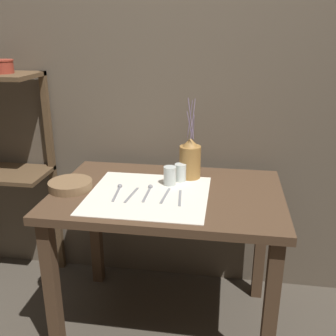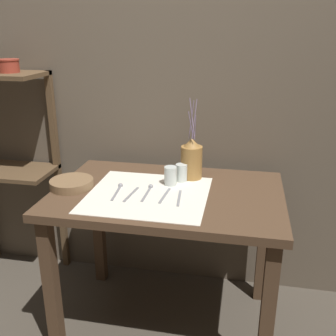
# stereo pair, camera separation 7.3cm
# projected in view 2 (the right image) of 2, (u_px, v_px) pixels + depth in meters

# --- Properties ---
(ground_plane) EXTENTS (12.00, 12.00, 0.00)m
(ground_plane) POSITION_uv_depth(u_px,v_px,m) (167.00, 321.00, 2.18)
(ground_plane) COLOR #473F35
(stone_wall_back) EXTENTS (7.00, 0.06, 2.40)m
(stone_wall_back) POSITION_uv_depth(u_px,v_px,m) (184.00, 90.00, 2.22)
(stone_wall_back) COLOR brown
(stone_wall_back) RESTS_ON ground_plane
(wooden_table) EXTENTS (1.11, 0.74, 0.78)m
(wooden_table) POSITION_uv_depth(u_px,v_px,m) (167.00, 213.00, 1.95)
(wooden_table) COLOR #4C3523
(wooden_table) RESTS_ON ground_plane
(wooden_shelf_unit) EXTENTS (0.57, 0.31, 1.30)m
(wooden_shelf_unit) POSITION_uv_depth(u_px,v_px,m) (5.00, 139.00, 2.36)
(wooden_shelf_unit) COLOR brown
(wooden_shelf_unit) RESTS_ON ground_plane
(linen_cloth) EXTENTS (0.57, 0.54, 0.00)m
(linen_cloth) POSITION_uv_depth(u_px,v_px,m) (148.00, 194.00, 1.87)
(linen_cloth) COLOR silver
(linen_cloth) RESTS_ON wooden_table
(pitcher_with_flowers) EXTENTS (0.11, 0.11, 0.42)m
(pitcher_with_flowers) POSITION_uv_depth(u_px,v_px,m) (192.00, 160.00, 2.04)
(pitcher_with_flowers) COLOR olive
(pitcher_with_flowers) RESTS_ON wooden_table
(wooden_bowl) EXTENTS (0.21, 0.21, 0.04)m
(wooden_bowl) POSITION_uv_depth(u_px,v_px,m) (72.00, 184.00, 1.95)
(wooden_bowl) COLOR brown
(wooden_bowl) RESTS_ON wooden_table
(glass_tumbler_near) EXTENTS (0.06, 0.06, 0.09)m
(glass_tumbler_near) POSITION_uv_depth(u_px,v_px,m) (170.00, 176.00, 1.97)
(glass_tumbler_near) COLOR silver
(glass_tumbler_near) RESTS_ON wooden_table
(glass_tumbler_far) EXTENTS (0.06, 0.06, 0.09)m
(glass_tumbler_far) POSITION_uv_depth(u_px,v_px,m) (181.00, 173.00, 2.02)
(glass_tumbler_far) COLOR silver
(glass_tumbler_far) RESTS_ON wooden_table
(spoon_outer) EXTENTS (0.03, 0.19, 0.02)m
(spoon_outer) POSITION_uv_depth(u_px,v_px,m) (119.00, 188.00, 1.93)
(spoon_outer) COLOR gray
(spoon_outer) RESTS_ON wooden_table
(knife_center) EXTENTS (0.03, 0.18, 0.00)m
(knife_center) POSITION_uv_depth(u_px,v_px,m) (131.00, 194.00, 1.86)
(knife_center) COLOR gray
(knife_center) RESTS_ON wooden_table
(spoon_inner) EXTENTS (0.02, 0.19, 0.02)m
(spoon_inner) POSITION_uv_depth(u_px,v_px,m) (149.00, 189.00, 1.92)
(spoon_inner) COLOR gray
(spoon_inner) RESTS_ON wooden_table
(fork_outer) EXTENTS (0.02, 0.18, 0.00)m
(fork_outer) POSITION_uv_depth(u_px,v_px,m) (164.00, 195.00, 1.85)
(fork_outer) COLOR gray
(fork_outer) RESTS_ON wooden_table
(fork_inner) EXTENTS (0.03, 0.18, 0.00)m
(fork_inner) POSITION_uv_depth(u_px,v_px,m) (179.00, 198.00, 1.82)
(fork_inner) COLOR gray
(fork_inner) RESTS_ON wooden_table
(metal_pot_small) EXTENTS (0.12, 0.12, 0.07)m
(metal_pot_small) POSITION_uv_depth(u_px,v_px,m) (9.00, 65.00, 2.15)
(metal_pot_small) COLOR #9E3828
(metal_pot_small) RESTS_ON wooden_shelf_unit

